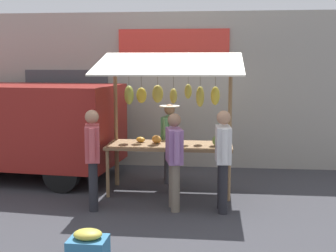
{
  "coord_description": "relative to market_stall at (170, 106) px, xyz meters",
  "views": [
    {
      "loc": [
        -0.83,
        7.95,
        2.34
      ],
      "look_at": [
        0.0,
        0.3,
        1.25
      ],
      "focal_mm": 49.01,
      "sensor_mm": 36.0,
      "label": 1
    }
  ],
  "objects": [
    {
      "name": "street_backdrop",
      "position": [
        0.05,
        -2.14,
        0.15
      ],
      "size": [
        9.0,
        0.3,
        3.4
      ],
      "color": "#9E998E",
      "rests_on": "ground"
    },
    {
      "name": "shopper_in_striped_shirt",
      "position": [
        1.12,
        1.09,
        -0.64
      ],
      "size": [
        0.33,
        0.67,
        1.59
      ],
      "rotation": [
        0.0,
        0.0,
        -1.32
      ],
      "color": "#232328",
      "rests_on": "ground"
    },
    {
      "name": "parked_van",
      "position": [
        3.5,
        -0.73,
        -0.43
      ],
      "size": [
        4.56,
        2.27,
        1.88
      ],
      "rotation": [
        0.0,
        0.0,
        -0.1
      ],
      "color": "maroon",
      "rests_on": "ground"
    },
    {
      "name": "ground_plane",
      "position": [
        0.0,
        0.06,
        -1.55
      ],
      "size": [
        40.0,
        40.0,
        0.0
      ],
      "primitive_type": "plane",
      "color": "#38383D"
    },
    {
      "name": "shopper_with_ponytail",
      "position": [
        -0.17,
        0.98,
        -0.67
      ],
      "size": [
        0.32,
        0.65,
        1.54
      ],
      "rotation": [
        0.0,
        0.0,
        -1.33
      ],
      "color": "#726656",
      "rests_on": "ground"
    },
    {
      "name": "market_stall",
      "position": [
        0.0,
        0.0,
        0.0
      ],
      "size": [
        2.5,
        1.46,
        2.5
      ],
      "color": "olive",
      "rests_on": "ground"
    },
    {
      "name": "produce_crate_near",
      "position": [
        0.69,
        2.92,
        -1.39
      ],
      "size": [
        0.46,
        0.38,
        0.35
      ],
      "color": "teal",
      "rests_on": "ground"
    },
    {
      "name": "shopper_in_grey_tee",
      "position": [
        -0.93,
        0.99,
        -0.64
      ],
      "size": [
        0.25,
        0.68,
        1.59
      ],
      "rotation": [
        0.0,
        0.0,
        -1.5
      ],
      "color": "#232328",
      "rests_on": "ground"
    },
    {
      "name": "vendor_with_sunhat",
      "position": [
        0.08,
        -0.69,
        -0.66
      ],
      "size": [
        0.39,
        0.66,
        1.53
      ],
      "rotation": [
        0.0,
        0.0,
        1.4
      ],
      "color": "#4C4C51",
      "rests_on": "ground"
    }
  ]
}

